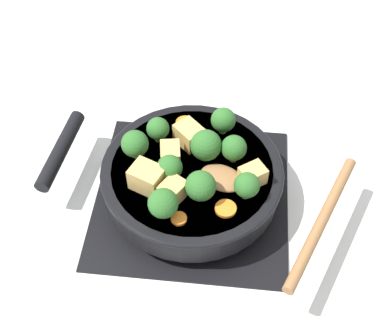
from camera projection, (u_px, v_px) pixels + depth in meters
name	position (u px, v px, depth m)	size (l,w,h in m)	color
ground_plane	(192.00, 197.00, 0.87)	(2.40, 2.40, 0.00)	silver
front_burner_grate	(192.00, 193.00, 0.86)	(0.31, 0.31, 0.03)	black
skillet_pan	(190.00, 176.00, 0.83)	(0.28, 0.38, 0.05)	black
wooden_spoon	(278.00, 202.00, 0.77)	(0.23, 0.24, 0.02)	olive
tofu_cube_center_large	(147.00, 178.00, 0.78)	(0.05, 0.04, 0.04)	tan
tofu_cube_near_handle	(253.00, 175.00, 0.79)	(0.04, 0.03, 0.03)	tan
tofu_cube_east_chunk	(189.00, 135.00, 0.84)	(0.04, 0.03, 0.03)	tan
tofu_cube_west_chunk	(173.00, 191.00, 0.77)	(0.04, 0.03, 0.03)	tan
tofu_cube_back_piece	(170.00, 154.00, 0.81)	(0.04, 0.03, 0.03)	tan
broccoli_floret_near_spoon	(223.00, 120.00, 0.84)	(0.04, 0.04, 0.05)	#709956
broccoli_floret_center_top	(158.00, 129.00, 0.83)	(0.04, 0.04, 0.04)	#709956
broccoli_floret_east_rim	(234.00, 148.00, 0.81)	(0.04, 0.04, 0.05)	#709956
broccoli_floret_west_rim	(247.00, 185.00, 0.76)	(0.04, 0.04, 0.05)	#709956
broccoli_floret_north_edge	(206.00, 145.00, 0.81)	(0.05, 0.05, 0.05)	#709956
broccoli_floret_south_cluster	(163.00, 203.00, 0.74)	(0.04, 0.04, 0.05)	#709956
broccoli_floret_mid_floret	(170.00, 168.00, 0.78)	(0.04, 0.04, 0.05)	#709956
broccoli_floret_small_inner	(201.00, 186.00, 0.76)	(0.04, 0.04, 0.05)	#709956
broccoli_floret_tall_stem	(135.00, 144.00, 0.81)	(0.04, 0.04, 0.05)	#709956
carrot_slice_orange_thin	(179.00, 219.00, 0.75)	(0.02, 0.02, 0.01)	orange
carrot_slice_near_center	(185.00, 123.00, 0.87)	(0.03, 0.03, 0.01)	orange
carrot_slice_edge_slice	(226.00, 209.00, 0.76)	(0.03, 0.03, 0.01)	orange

